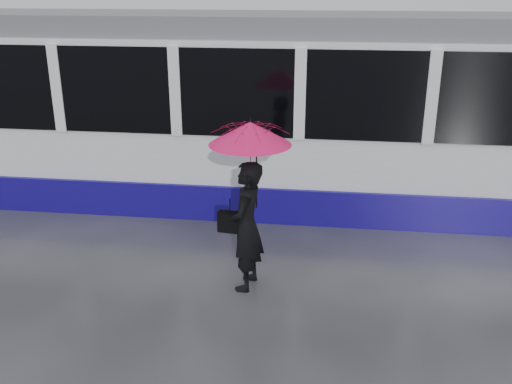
# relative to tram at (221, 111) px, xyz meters

# --- Properties ---
(ground) EXTENTS (90.00, 90.00, 0.00)m
(ground) POSITION_rel_tram_xyz_m (0.34, -2.50, -1.64)
(ground) COLOR #28282D
(ground) RESTS_ON ground
(rails) EXTENTS (34.00, 1.51, 0.02)m
(rails) POSITION_rel_tram_xyz_m (0.34, -0.00, -1.63)
(rails) COLOR #3F3D38
(rails) RESTS_ON ground
(tram) EXTENTS (26.00, 2.56, 3.35)m
(tram) POSITION_rel_tram_xyz_m (0.00, 0.00, 0.00)
(tram) COLOR white
(tram) RESTS_ON ground
(woman) EXTENTS (0.50, 0.69, 1.76)m
(woman) POSITION_rel_tram_xyz_m (0.97, -3.38, -0.76)
(woman) COLOR black
(woman) RESTS_ON ground
(umbrella) EXTENTS (1.16, 1.16, 1.18)m
(umbrella) POSITION_rel_tram_xyz_m (1.02, -3.38, 0.29)
(umbrella) COLOR #DC1282
(umbrella) RESTS_ON ground
(handbag) EXTENTS (0.33, 0.18, 0.45)m
(handbag) POSITION_rel_tram_xyz_m (0.75, -3.36, -0.72)
(handbag) COLOR black
(handbag) RESTS_ON ground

